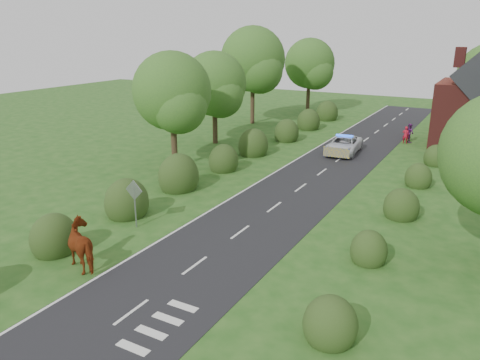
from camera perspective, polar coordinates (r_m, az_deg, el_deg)
The scene contains 14 objects.
ground at distance 20.52m, azimuth -5.53°, elevation -10.37°, with size 120.00×120.00×0.00m, color #235319.
road at distance 33.00m, azimuth 9.37°, elevation 0.53°, with size 6.00×70.00×0.02m, color black.
road_markings at distance 31.71m, azimuth 5.37°, elevation 0.01°, with size 4.96×70.00×0.01m.
hedgerow_left at distance 32.68m, azimuth -3.38°, elevation 1.92°, with size 2.75×50.41×3.00m.
hedgerow_right at distance 27.80m, azimuth 19.53°, elevation -2.41°, with size 2.10×45.78×2.10m.
tree_left_a at distance 33.72m, azimuth -8.09°, elevation 10.24°, with size 5.74×5.60×8.38m.
tree_left_b at distance 41.14m, azimuth -2.95°, elevation 11.30°, with size 5.74×5.60×8.07m.
tree_left_c at distance 50.36m, azimuth 1.79°, elevation 14.18°, with size 6.97×6.80×10.22m.
tree_left_d at distance 58.55m, azimuth 8.66°, elevation 13.62°, with size 6.15×6.00×8.89m.
road_sign at distance 24.18m, azimuth -12.75°, elevation -2.00°, with size 1.06×0.08×2.53m.
cow at distance 21.01m, azimuth -18.29°, elevation -7.91°, with size 1.29×2.43×1.73m, color #5C2B0B.
police_van at distance 39.46m, azimuth 12.55°, elevation 4.20°, with size 2.64×5.16×1.53m.
pedestrian_red at distance 44.39m, azimuth 19.54°, elevation 5.20°, with size 0.57×0.37×1.56m, color #B41529.
pedestrian_purple at distance 44.99m, azimuth 19.96°, elevation 5.41°, with size 0.83×0.65×1.71m, color #601F6A.
Camera 1 is at (10.49, -14.77, 9.63)m, focal length 35.00 mm.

